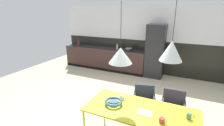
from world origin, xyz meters
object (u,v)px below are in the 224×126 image
Objects in this scene: refrigerator_column at (155,51)px; dining_table at (141,112)px; armchair_head_of_table at (144,98)px; bottle_vinegar_dark at (78,44)px; pendant_lamp_over_table_near at (120,55)px; fruit_bowl at (114,102)px; mug_wide_latte at (189,116)px; cooking_pot at (129,50)px; mug_short_terracotta at (162,120)px; open_book at (145,113)px; mug_dark_espresso at (122,97)px; bottle_wine_green at (78,43)px; pendant_lamp_over_table_far at (171,51)px; bottle_oil_tall at (117,47)px; armchair_by_stool at (173,104)px.

refrigerator_column reaches higher than dining_table.
dining_table is 2.52× the size of armchair_head_of_table.
pendant_lamp_over_table_near reaches higher than bottle_vinegar_dark.
fruit_bowl is (-0.50, -0.04, 0.09)m from dining_table.
cooking_pot reaches higher than mug_wide_latte.
mug_short_terracotta is at bearing -77.34° from refrigerator_column.
pendant_lamp_over_table_near reaches higher than open_book.
pendant_lamp_over_table_near reaches higher than mug_dark_espresso.
bottle_wine_green is at bearing -178.47° from refrigerator_column.
pendant_lamp_over_table_far reaches higher than armchair_head_of_table.
pendant_lamp_over_table_near is at bearing -45.28° from bottle_wine_green.
bottle_oil_tall is 0.80× the size of bottle_wine_green.
armchair_by_stool is (0.64, -0.03, 0.02)m from armchair_head_of_table.
pendant_lamp_over_table_far is at bearing 5.30° from pendant_lamp_over_table_near.
fruit_bowl is 1.31× the size of cooking_pot.
open_book is 3.86m from cooking_pot.
pendant_lamp_over_table_far is (0.85, -3.53, 0.86)m from refrigerator_column.
mug_dark_espresso is at bearing 33.05° from armchair_by_stool.
cooking_pot is at bearing -173.34° from refrigerator_column.
mug_wide_latte is 1.01× the size of mug_dark_espresso.
armchair_head_of_table is 3.16× the size of open_book.
refrigerator_column is at bearing 109.33° from mug_wide_latte.
pendant_lamp_over_table_far reaches higher than fruit_bowl.
open_book is 0.59m from mug_dark_espresso.
bottle_oil_tall is 1.90m from bottle_wine_green.
refrigerator_column reaches higher than bottle_vinegar_dark.
mug_short_terracotta is 1.08m from pendant_lamp_over_table_far.
bottle_oil_tall is 0.75× the size of bottle_vinegar_dark.
open_book is (0.25, -0.97, 0.27)m from armchair_head_of_table.
open_book is 0.71× the size of bottle_vinegar_dark.
fruit_bowl is at bearing -169.50° from pendant_lamp_over_table_near.
bottle_vinegar_dark is (-3.76, 3.37, 0.33)m from dining_table.
refrigerator_column is 1.00m from cooking_pot.
dining_table is 6.06× the size of bottle_wine_green.
armchair_by_stool is 3.18× the size of cooking_pot.
mug_dark_espresso is 4.76m from bottle_wine_green.
armchair_head_of_table is at bearing -83.58° from refrigerator_column.
armchair_by_stool is 1.72m from pendant_lamp_over_table_near.
armchair_head_of_table is (0.30, -2.68, -0.49)m from refrigerator_column.
pendant_lamp_over_table_near is (-0.78, 0.18, 0.91)m from mug_short_terracotta.
open_book is at bearing -60.18° from bottle_oil_tall.
pendant_lamp_over_table_near is at bearing 42.60° from armchair_by_stool.
fruit_bowl is 4.88m from bottle_wine_green.
bottle_oil_tall reaches higher than cooking_pot.
bottle_oil_tall is at bearing 119.21° from dining_table.
mug_short_terracotta is (-0.09, -1.06, 0.28)m from armchair_by_stool.
refrigerator_column is 3.61m from dining_table.
refrigerator_column is at bearing 97.30° from dining_table.
fruit_bowl is 0.91m from mug_short_terracotta.
mug_short_terracotta is at bearing -40.90° from bottle_wine_green.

